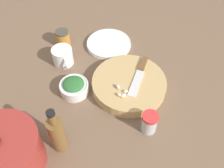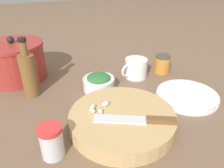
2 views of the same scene
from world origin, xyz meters
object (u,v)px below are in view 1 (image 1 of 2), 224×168
spice_jar (149,123)px  stock_pot (6,153)px  cutting_board (129,84)px  plate_stack (109,44)px  herb_bowl (74,86)px  oil_bottle (57,134)px  garlic_cloves (121,92)px  coffee_mug (63,56)px  honey_jar (63,38)px  chef_knife (140,74)px

spice_jar → stock_pot: bearing=99.9°
cutting_board → spice_jar: (-0.21, -0.05, 0.02)m
plate_stack → herb_bowl: bearing=148.5°
cutting_board → oil_bottle: bearing=131.4°
garlic_cloves → oil_bottle: size_ratio=0.33×
cutting_board → herb_bowl: 0.23m
garlic_cloves → spice_jar: (-0.15, -0.09, -0.01)m
coffee_mug → oil_bottle: oil_bottle is taller
garlic_cloves → plate_stack: size_ratio=0.32×
plate_stack → honey_jar: (0.03, 0.22, 0.03)m
garlic_cloves → coffee_mug: (0.24, 0.24, -0.01)m
stock_pot → herb_bowl: bearing=-36.0°
honey_jar → oil_bottle: size_ratio=0.37×
spice_jar → oil_bottle: oil_bottle is taller
cutting_board → chef_knife: bearing=-60.5°
honey_jar → stock_pot: bearing=165.1°
honey_jar → stock_pot: 0.63m
plate_stack → oil_bottle: (-0.53, 0.22, 0.08)m
herb_bowl → stock_pot: bearing=144.0°
coffee_mug → cutting_board: bearing=-121.9°
herb_bowl → honey_jar: bearing=9.9°
chef_knife → coffee_mug: coffee_mug is taller
spice_jar → plate_stack: bearing=12.3°
cutting_board → chef_knife: 0.06m
cutting_board → honey_jar: size_ratio=3.95×
spice_jar → plate_stack: (0.49, 0.11, -0.04)m
herb_bowl → spice_jar: size_ratio=1.35×
garlic_cloves → herb_bowl: bearing=71.7°
coffee_mug → chef_knife: bearing=-113.9°
plate_stack → garlic_cloves: bearing=-176.6°
oil_bottle → garlic_cloves: bearing=-52.6°
honey_jar → garlic_cloves: bearing=-146.8°
coffee_mug → spice_jar: bearing=-139.8°
coffee_mug → honey_jar: bearing=1.6°
plate_stack → stock_pot: size_ratio=0.91×
chef_knife → oil_bottle: 0.43m
chef_knife → oil_bottle: size_ratio=1.01×
garlic_cloves → oil_bottle: oil_bottle is taller
plate_stack → honey_jar: size_ratio=2.78×
chef_knife → plate_stack: bearing=-41.0°
spice_jar → oil_bottle: 0.33m
cutting_board → stock_pot: bearing=123.6°
herb_bowl → cutting_board: bearing=-89.7°
plate_stack → honey_jar: bearing=82.0°
spice_jar → stock_pot: stock_pot is taller
honey_jar → stock_pot: size_ratio=0.33×
herb_bowl → spice_jar: bearing=-127.2°
garlic_cloves → honey_jar: bearing=33.2°
plate_stack → stock_pot: 0.70m
cutting_board → herb_bowl: herb_bowl is taller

